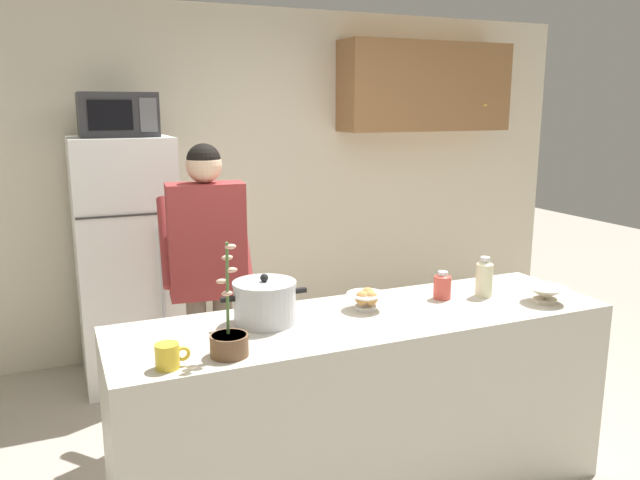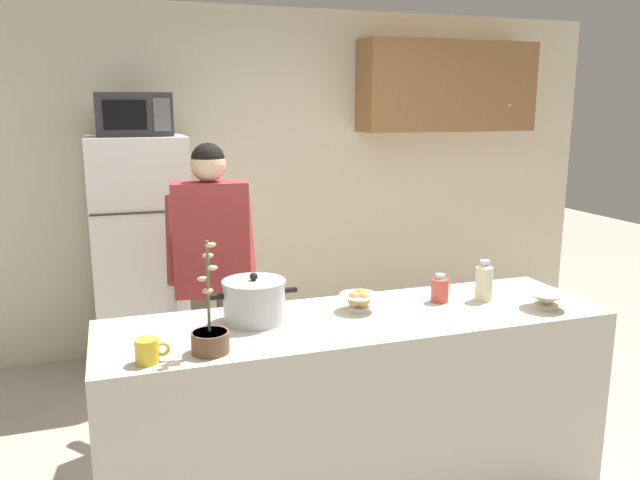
{
  "view_description": "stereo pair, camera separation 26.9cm",
  "coord_description": "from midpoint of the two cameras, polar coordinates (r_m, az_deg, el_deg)",
  "views": [
    {
      "loc": [
        -1.29,
        -2.45,
        1.87
      ],
      "look_at": [
        0.0,
        0.55,
        1.17
      ],
      "focal_mm": 35.17,
      "sensor_mm": 36.0,
      "label": 1
    },
    {
      "loc": [
        -1.04,
        -2.55,
        1.87
      ],
      "look_at": [
        0.0,
        0.55,
        1.17
      ],
      "focal_mm": 35.17,
      "sensor_mm": 36.0,
      "label": 2
    }
  ],
  "objects": [
    {
      "name": "bottle_mid_counter",
      "position": [
        3.25,
        12.45,
        -3.34
      ],
      "size": [
        0.09,
        0.09,
        0.21
      ],
      "color": "beige",
      "rests_on": "kitchen_island"
    },
    {
      "name": "bread_bowl",
      "position": [
        2.98,
        1.64,
        -5.43
      ],
      "size": [
        0.18,
        0.18,
        0.1
      ],
      "color": "white",
      "rests_on": "kitchen_island"
    },
    {
      "name": "kitchen_island",
      "position": [
        3.1,
        1.59,
        -15.0
      ],
      "size": [
        2.35,
        0.68,
        0.92
      ],
      "primitive_type": "cube",
      "color": "beige",
      "rests_on": "ground"
    },
    {
      "name": "refrigerator",
      "position": [
        4.48,
        -18.82,
        -1.88
      ],
      "size": [
        0.64,
        0.68,
        1.68
      ],
      "color": "white",
      "rests_on": "ground"
    },
    {
      "name": "person_near_pot",
      "position": [
        3.6,
        -12.36,
        -1.41
      ],
      "size": [
        0.54,
        0.46,
        1.67
      ],
      "color": "#726656",
      "rests_on": "ground"
    },
    {
      "name": "bottle_near_edge",
      "position": [
        3.18,
        8.71,
        -4.12
      ],
      "size": [
        0.09,
        0.09,
        0.14
      ],
      "color": "#D84C3F",
      "rests_on": "kitchen_island"
    },
    {
      "name": "back_wall_unit",
      "position": [
        4.99,
        -6.69,
        6.8
      ],
      "size": [
        6.0,
        0.48,
        2.6
      ],
      "color": "beige",
      "rests_on": "ground"
    },
    {
      "name": "cooking_pot",
      "position": [
        2.82,
        -7.8,
        -5.67
      ],
      "size": [
        0.4,
        0.28,
        0.23
      ],
      "color": "silver",
      "rests_on": "kitchen_island"
    },
    {
      "name": "microwave",
      "position": [
        4.34,
        -19.69,
        10.69
      ],
      "size": [
        0.48,
        0.37,
        0.28
      ],
      "color": "#2D2D30",
      "rests_on": "refrigerator"
    },
    {
      "name": "empty_bowl",
      "position": [
        3.24,
        17.63,
        -4.68
      ],
      "size": [
        0.21,
        0.21,
        0.08
      ],
      "color": "beige",
      "rests_on": "kitchen_island"
    },
    {
      "name": "potted_orchid",
      "position": [
        2.5,
        -11.38,
        -8.87
      ],
      "size": [
        0.15,
        0.15,
        0.45
      ],
      "color": "brown",
      "rests_on": "kitchen_island"
    },
    {
      "name": "coffee_mug",
      "position": [
        2.45,
        -16.79,
        -10.12
      ],
      "size": [
        0.13,
        0.09,
        0.1
      ],
      "color": "yellow",
      "rests_on": "kitchen_island"
    }
  ]
}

